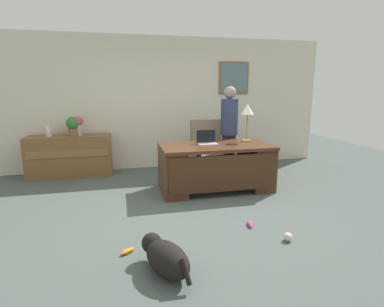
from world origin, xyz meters
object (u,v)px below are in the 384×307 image
(armchair, at_px, (208,151))
(vase_empty, at_px, (49,131))
(person_standing, at_px, (229,131))
(potted_plant, at_px, (73,125))
(dog_toy_ball, at_px, (288,237))
(credenza, at_px, (70,156))
(dog_toy_bone, at_px, (128,251))
(desk_lamp, at_px, (247,112))
(vase_with_flowers, at_px, (79,124))
(laptop, at_px, (207,141))
(dog_toy_plush, at_px, (250,224))
(desk, at_px, (216,166))
(dog_lying, at_px, (165,257))

(armchair, distance_m, vase_empty, 3.01)
(person_standing, distance_m, vase_empty, 3.37)
(potted_plant, height_order, dog_toy_ball, potted_plant)
(credenza, bearing_deg, dog_toy_bone, -73.07)
(desk_lamp, bearing_deg, vase_with_flowers, 156.97)
(vase_with_flowers, height_order, dog_toy_ball, vase_with_flowers)
(laptop, xyz_separation_m, dog_toy_plush, (0.11, -1.56, -0.79))
(vase_empty, bearing_deg, desk, -27.35)
(desk_lamp, bearing_deg, potted_plant, 157.70)
(dog_toy_plush, bearing_deg, vase_empty, 134.20)
(laptop, bearing_deg, desk_lamp, 6.66)
(desk, distance_m, dog_toy_bone, 2.33)
(vase_empty, distance_m, dog_toy_bone, 3.55)
(credenza, height_order, desk_lamp, desk_lamp)
(armchair, bearing_deg, dog_toy_ball, -87.30)
(vase_empty, bearing_deg, credenza, -0.23)
(credenza, height_order, armchair, armchair)
(desk_lamp, xyz_separation_m, vase_with_flowers, (-2.89, 1.23, -0.27))
(credenza, distance_m, laptop, 2.73)
(dog_toy_bone, bearing_deg, laptop, 53.47)
(vase_with_flowers, xyz_separation_m, dog_toy_plush, (2.26, -2.88, -0.98))
(dog_lying, bearing_deg, dog_toy_plush, 32.00)
(vase_empty, height_order, dog_toy_plush, vase_empty)
(desk_lamp, bearing_deg, desk, -160.01)
(desk_lamp, relative_size, vase_with_flowers, 1.80)
(credenza, xyz_separation_m, dog_lying, (1.30, -3.60, -0.24))
(armchair, xyz_separation_m, vase_with_flowers, (-2.39, 0.58, 0.52))
(potted_plant, relative_size, dog_toy_ball, 3.70)
(desk, distance_m, desk_lamp, 1.09)
(vase_empty, bearing_deg, dog_lying, -65.52)
(person_standing, distance_m, desk_lamp, 0.63)
(person_standing, height_order, vase_empty, person_standing)
(vase_empty, height_order, dog_toy_bone, vase_empty)
(credenza, bearing_deg, desk, -30.43)
(vase_empty, bearing_deg, armchair, -11.23)
(laptop, height_order, desk_lamp, desk_lamp)
(desk, relative_size, vase_empty, 8.10)
(desk_lamp, relative_size, dog_toy_ball, 6.66)
(laptop, relative_size, dog_toy_ball, 3.29)
(armchair, bearing_deg, vase_with_flowers, 166.31)
(dog_lying, distance_m, dog_toy_ball, 1.45)
(desk_lamp, bearing_deg, person_standing, 107.53)
(dog_toy_bone, bearing_deg, dog_toy_plush, 11.60)
(person_standing, relative_size, dog_toy_bone, 9.95)
(person_standing, height_order, laptop, person_standing)
(armchair, relative_size, laptop, 3.34)
(credenza, xyz_separation_m, desk_lamp, (3.09, -1.23, 0.88))
(person_standing, bearing_deg, armchair, 153.52)
(person_standing, bearing_deg, dog_toy_ball, -95.03)
(desk_lamp, bearing_deg, credenza, 158.37)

